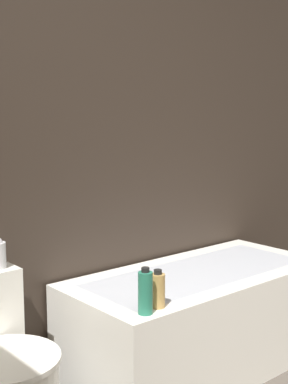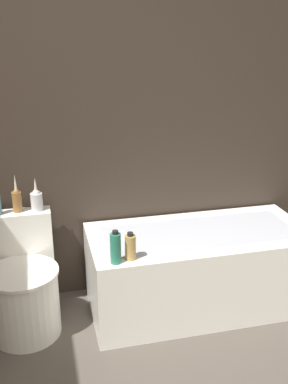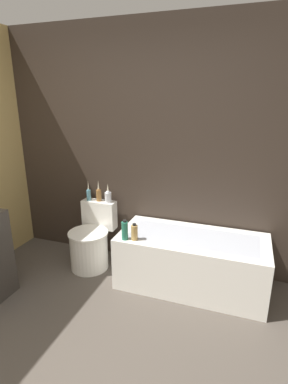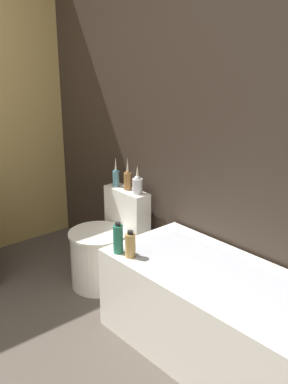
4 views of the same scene
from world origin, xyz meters
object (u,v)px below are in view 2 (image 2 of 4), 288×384
bathtub (198,268)px  vase_silver (17,199)px  vase_bronze (37,199)px  shampoo_bottle_tall (116,248)px  shampoo_bottle_short (130,247)px  toilet (24,289)px

bathtub → vase_silver: (-1.14, 0.24, 0.51)m
bathtub → vase_bronze: size_ratio=6.72×
bathtub → shampoo_bottle_tall: (-0.60, -0.27, 0.36)m
bathtub → shampoo_bottle_tall: bearing=-156.2°
shampoo_bottle_tall → shampoo_bottle_short: (0.09, 0.02, -0.02)m
toilet → vase_bronze: bearing=62.6°
vase_bronze → shampoo_bottle_tall: 0.67m
shampoo_bottle_tall → toilet: bearing=152.9°
bathtub → vase_bronze: bearing=167.0°
toilet → shampoo_bottle_tall: size_ratio=3.52×
vase_bronze → shampoo_bottle_short: vase_bronze is taller
toilet → vase_silver: bearing=90.0°
vase_silver → toilet: bearing=-90.0°
toilet → shampoo_bottle_tall: 0.69m
vase_silver → vase_bronze: size_ratio=1.15×
toilet → vase_silver: 0.56m
bathtub → vase_silver: vase_silver is taller
vase_silver → shampoo_bottle_short: bearing=-37.9°
toilet → shampoo_bottle_short: size_ratio=4.19×
vase_silver → shampoo_bottle_short: (0.62, -0.48, -0.17)m
shampoo_bottle_short → vase_bronze: bearing=136.3°
shampoo_bottle_tall → bathtub: bearing=23.8°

